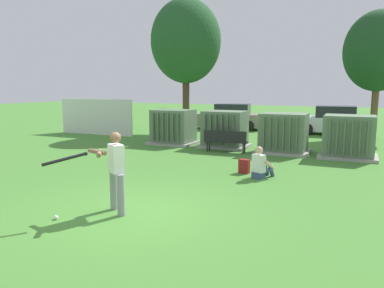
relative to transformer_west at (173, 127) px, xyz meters
The scene contains 15 objects.
ground_plane 9.82m from the transformer_west, 68.46° to the right, with size 96.00×96.00×0.00m, color #478433.
fence_panel 5.80m from the transformer_west, 166.04° to the left, with size 4.80×0.12×2.00m, color white.
transformer_west is the anchor object (origin of this frame).
transformer_mid_west 2.53m from the transformer_west, ahead, with size 2.10×1.70×1.62m.
transformer_mid_east 5.20m from the transformer_west, ahead, with size 2.10×1.70×1.62m.
transformer_east 7.65m from the transformer_west, ahead, with size 2.10×1.70×1.62m.
park_bench 3.23m from the transformer_west, 21.42° to the right, with size 1.82×0.48×0.92m.
batter 9.80m from the transformer_west, 70.17° to the right, with size 1.17×1.44×1.74m.
sports_ball 10.38m from the transformer_west, 76.19° to the right, with size 0.09×0.09×0.09m, color white.
seated_spectator 7.31m from the transformer_west, 42.14° to the right, with size 0.67×0.79×0.96m.
backpack 6.56m from the transformer_west, 43.00° to the right, with size 0.34×0.29×0.44m.
tree_left 6.20m from the transformer_west, 107.30° to the left, with size 3.98×3.98×7.61m.
tree_center_left 10.99m from the transformer_west, 33.70° to the left, with size 3.39×3.39×6.47m.
parked_car_leftmost 7.22m from the transformer_west, 86.46° to the left, with size 4.40×2.37×1.62m.
parked_car_left_of_center 9.64m from the transformer_west, 46.76° to the left, with size 4.28×2.08×1.62m.
Camera 1 is at (4.40, -6.43, 2.67)m, focal length 34.87 mm.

